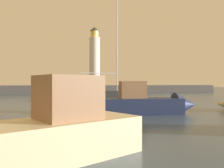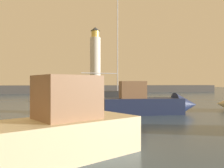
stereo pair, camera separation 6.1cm
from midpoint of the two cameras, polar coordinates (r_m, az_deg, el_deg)
ground_plane at (r=28.15m, az=-4.79°, el=-4.23°), size 220.00×220.00×0.00m
breakwater at (r=54.02m, az=-10.66°, el=-1.26°), size 75.84×4.54×1.75m
lighthouse at (r=55.36m, az=-4.31°, el=6.41°), size 2.45×2.45×13.70m
motorboat_0 at (r=16.60m, az=9.90°, el=-4.74°), size 6.90×2.73×2.54m
motorboat_3 at (r=6.44m, az=-21.59°, el=-12.15°), size 6.60×4.21×2.67m
sailboat_moored at (r=28.58m, az=-0.36°, el=-2.84°), size 8.62×3.22×13.22m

